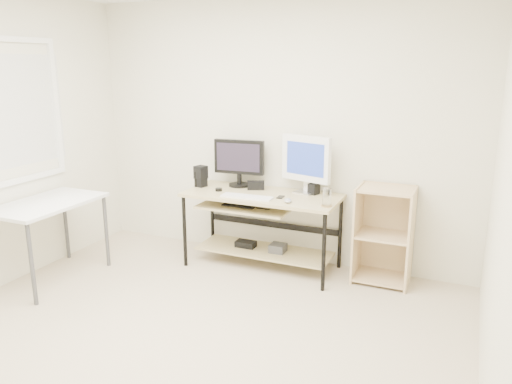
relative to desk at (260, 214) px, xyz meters
The scene contains 16 objects.
room 1.80m from the desk, 93.95° to the right, with size 4.01×4.01×2.62m.
desk is the anchor object (origin of this frame).
side_table 1.97m from the desk, 147.35° to the right, with size 0.60×1.00×0.75m.
shelf_unit 1.19m from the desk, ahead, with size 0.50×0.40×0.90m.
black_monitor 0.61m from the desk, 148.26° to the left, with size 0.52×0.22×0.48m.
white_imac 0.69m from the desk, 25.89° to the left, with size 0.52×0.19×0.56m.
keyboard 0.30m from the desk, 103.84° to the right, with size 0.49×0.14×0.02m, color white.
mouse 0.47m from the desk, 28.75° to the right, with size 0.07×0.11×0.04m, color #B0B0B5.
center_speaker 0.30m from the desk, 127.90° to the left, with size 0.17×0.08×0.08m, color black.
speaker_left 0.74m from the desk, behind, with size 0.13×0.13×0.21m.
speaker_right 0.58m from the desk, 20.64° to the left, with size 0.09×0.09×0.11m, color black.
audio_controller 0.73m from the desk, behind, with size 0.08×0.05×0.16m, color black.
volume_puck 0.47m from the desk, 169.72° to the right, with size 0.07×0.07×0.03m, color black.
smartphone 0.33m from the desk, 14.38° to the right, with size 0.06×0.10×0.01m, color black.
coaster 0.76m from the desk, 13.56° to the right, with size 0.10×0.10×0.01m, color #A4814A.
drinking_glass 0.79m from the desk, 13.56° to the right, with size 0.08×0.08×0.16m, color white.
Camera 1 is at (1.81, -2.62, 1.97)m, focal length 35.00 mm.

